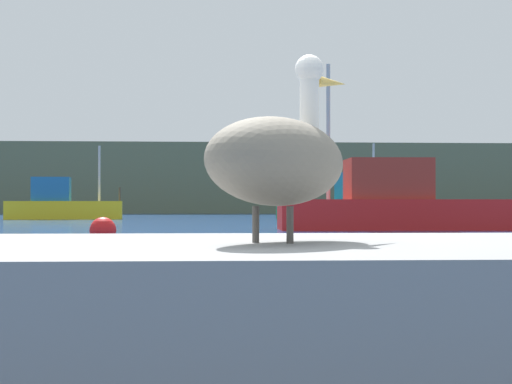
{
  "coord_description": "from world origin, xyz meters",
  "views": [
    {
      "loc": [
        0.2,
        -4.26,
        0.81
      ],
      "look_at": [
        1.56,
        18.93,
        1.13
      ],
      "focal_mm": 57.22,
      "sensor_mm": 36.0,
      "label": 1
    }
  ],
  "objects_px": {
    "pelican": "(279,159)",
    "mooring_buoy": "(103,230)",
    "fishing_boat_green": "(346,203)",
    "fishing_boat_yellow": "(62,205)",
    "fishing_boat_red": "(398,205)"
  },
  "relations": [
    {
      "from": "pelican",
      "to": "mooring_buoy",
      "type": "relative_size",
      "value": 2.22
    },
    {
      "from": "fishing_boat_green",
      "to": "mooring_buoy",
      "type": "bearing_deg",
      "value": -127.34
    },
    {
      "from": "fishing_boat_yellow",
      "to": "mooring_buoy",
      "type": "bearing_deg",
      "value": -82.99
    },
    {
      "from": "pelican",
      "to": "fishing_boat_yellow",
      "type": "bearing_deg",
      "value": 43.38
    },
    {
      "from": "fishing_boat_green",
      "to": "fishing_boat_red",
      "type": "bearing_deg",
      "value": -112.13
    },
    {
      "from": "pelican",
      "to": "fishing_boat_yellow",
      "type": "distance_m",
      "value": 38.84
    },
    {
      "from": "pelican",
      "to": "fishing_boat_green",
      "type": "xyz_separation_m",
      "value": [
        6.89,
        38.58,
        -0.16
      ]
    },
    {
      "from": "fishing_boat_yellow",
      "to": "fishing_boat_red",
      "type": "distance_m",
      "value": 21.48
    },
    {
      "from": "fishing_boat_yellow",
      "to": "fishing_boat_green",
      "type": "bearing_deg",
      "value": -2.86
    },
    {
      "from": "fishing_boat_yellow",
      "to": "mooring_buoy",
      "type": "xyz_separation_m",
      "value": [
        5.29,
        -25.22,
        -0.46
      ]
    },
    {
      "from": "fishing_boat_green",
      "to": "fishing_boat_yellow",
      "type": "distance_m",
      "value": 14.58
    },
    {
      "from": "mooring_buoy",
      "to": "fishing_boat_red",
      "type": "bearing_deg",
      "value": 46.34
    },
    {
      "from": "pelican",
      "to": "fishing_boat_green",
      "type": "bearing_deg",
      "value": 21.85
    },
    {
      "from": "fishing_boat_yellow",
      "to": "mooring_buoy",
      "type": "relative_size",
      "value": 10.98
    },
    {
      "from": "fishing_boat_red",
      "to": "mooring_buoy",
      "type": "distance_m",
      "value": 11.4
    }
  ]
}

